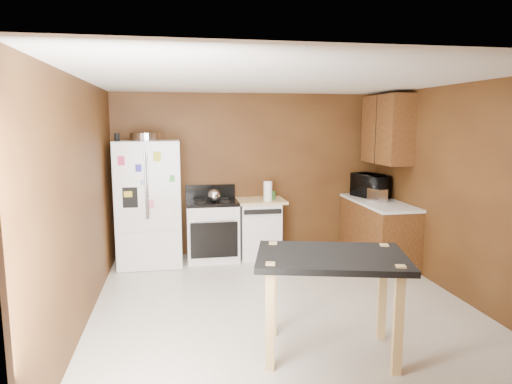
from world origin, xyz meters
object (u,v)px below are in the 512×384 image
object	(u,v)px
green_canister	(272,195)
refrigerator	(149,203)
dishwasher	(259,228)
microwave	(370,187)
pen_cup	(117,137)
island	(331,270)
toaster	(377,195)
roasting_pan	(145,137)
gas_range	(212,229)
paper_towel	(268,191)
kettle	(214,196)

from	to	relation	value
green_canister	refrigerator	xyz separation A→B (m)	(-1.83, -0.11, -0.05)
refrigerator	dishwasher	bearing A→B (deg)	2.99
microwave	dishwasher	bearing A→B (deg)	68.47
pen_cup	island	world-z (taller)	pen_cup
toaster	dishwasher	distance (m)	1.84
roasting_pan	toaster	world-z (taller)	roasting_pan
green_canister	gas_range	xyz separation A→B (m)	(-0.92, -0.05, -0.49)
pen_cup	green_canister	size ratio (longest dim) A/B	0.90
dishwasher	island	world-z (taller)	island
paper_towel	island	xyz separation A→B (m)	(-0.02, -2.90, -0.26)
toaster	refrigerator	size ratio (longest dim) A/B	0.15
paper_towel	island	size ratio (longest dim) A/B	0.20
pen_cup	gas_range	world-z (taller)	pen_cup
refrigerator	island	distance (m)	3.44
island	toaster	bearing A→B (deg)	57.86
refrigerator	roasting_pan	bearing A→B (deg)	133.00
pen_cup	microwave	world-z (taller)	pen_cup
roasting_pan	refrigerator	distance (m)	0.95
pen_cup	green_canister	distance (m)	2.41
green_canister	refrigerator	bearing A→B (deg)	-176.66
kettle	dishwasher	size ratio (longest dim) A/B	0.21
refrigerator	dishwasher	distance (m)	1.69
green_canister	island	xyz separation A→B (m)	(-0.12, -3.08, -0.17)
pen_cup	microwave	xyz separation A→B (m)	(3.76, 0.05, -0.79)
pen_cup	toaster	distance (m)	3.81
toaster	refrigerator	bearing A→B (deg)	154.69
kettle	island	distance (m)	3.02
green_canister	microwave	distance (m)	1.54
microwave	gas_range	size ratio (longest dim) A/B	0.54
refrigerator	paper_towel	bearing A→B (deg)	-2.36
roasting_pan	island	size ratio (longest dim) A/B	0.30
paper_towel	gas_range	bearing A→B (deg)	170.90
gas_range	dishwasher	world-z (taller)	gas_range
microwave	green_canister	bearing A→B (deg)	67.06
microwave	dishwasher	world-z (taller)	microwave
roasting_pan	pen_cup	size ratio (longest dim) A/B	3.98
roasting_pan	kettle	xyz separation A→B (m)	(0.95, -0.09, -0.86)
paper_towel	refrigerator	bearing A→B (deg)	177.64
green_canister	dishwasher	distance (m)	0.54
dishwasher	paper_towel	bearing A→B (deg)	-56.14
refrigerator	island	world-z (taller)	refrigerator
gas_range	island	size ratio (longest dim) A/B	0.75
microwave	island	size ratio (longest dim) A/B	0.41
green_canister	gas_range	distance (m)	1.05
gas_range	island	distance (m)	3.16
dishwasher	microwave	bearing A→B (deg)	-4.53
paper_towel	toaster	xyz separation A→B (m)	(1.56, -0.39, -0.04)
roasting_pan	microwave	world-z (taller)	roasting_pan
pen_cup	island	xyz separation A→B (m)	(2.11, -2.87, -1.08)
green_canister	roasting_pan	bearing A→B (deg)	-177.35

